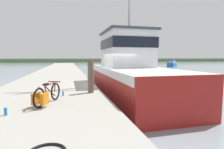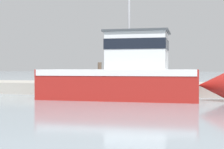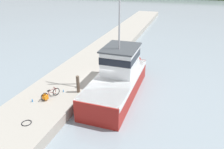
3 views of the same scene
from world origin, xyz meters
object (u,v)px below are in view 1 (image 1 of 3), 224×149
boat_red_outer (172,63)px  water_bottle_by_bike (6,111)px  water_bottle_on_curb (63,94)px  bicycle_touring (45,95)px  mooring_post (91,76)px  fishing_boat_main (129,71)px

boat_red_outer → water_bottle_by_bike: bearing=94.5°
boat_red_outer → water_bottle_on_curb: size_ratio=33.79×
bicycle_touring → mooring_post: mooring_post is taller
bicycle_touring → mooring_post: 2.35m
bicycle_touring → water_bottle_by_bike: (-0.90, -0.81, -0.21)m
fishing_boat_main → boat_red_outer: bearing=53.4°
fishing_boat_main → boat_red_outer: fishing_boat_main is taller
bicycle_touring → water_bottle_by_bike: bearing=-114.7°
boat_red_outer → mooring_post: (-26.11, -34.04, 0.69)m
bicycle_touring → water_bottle_on_curb: (0.50, 1.25, -0.22)m
mooring_post → water_bottle_by_bike: 3.58m
water_bottle_by_bike → boat_red_outer: bearing=51.8°
boat_red_outer → mooring_post: size_ratio=4.46×
bicycle_touring → water_bottle_on_curb: bicycle_touring is taller
bicycle_touring → water_bottle_by_bike: bicycle_touring is taller
bicycle_touring → fishing_boat_main: bearing=66.6°
boat_red_outer → water_bottle_on_curb: boat_red_outer is taller
water_bottle_by_bike → water_bottle_on_curb: bearing=55.8°
fishing_boat_main → water_bottle_on_curb: 4.70m
fishing_boat_main → water_bottle_by_bike: size_ratio=52.57×
fishing_boat_main → bicycle_touring: (-4.25, -4.01, -0.40)m
mooring_post → boat_red_outer: bearing=52.5°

